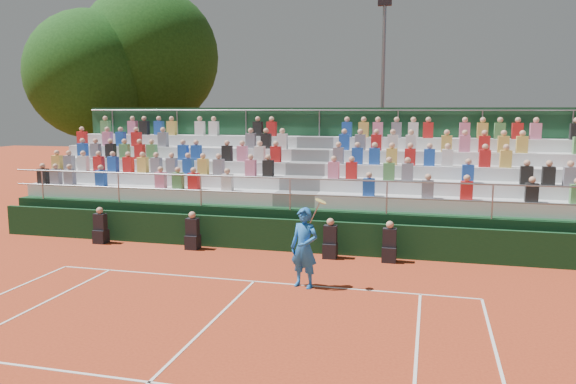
% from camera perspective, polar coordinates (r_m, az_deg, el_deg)
% --- Properties ---
extents(ground, '(90.00, 90.00, 0.00)m').
position_cam_1_polar(ground, '(14.42, -3.48, -9.07)').
color(ground, '#B03C1D').
rests_on(ground, ground).
extents(courtside_wall, '(20.00, 0.15, 1.00)m').
position_cam_1_polar(courtside_wall, '(17.26, -0.25, -4.41)').
color(courtside_wall, black).
rests_on(courtside_wall, ground).
extents(line_officials, '(9.70, 0.40, 1.19)m').
position_cam_1_polar(line_officials, '(17.15, -4.16, -4.60)').
color(line_officials, black).
rests_on(line_officials, ground).
extents(grandstand, '(20.00, 5.20, 4.40)m').
position_cam_1_polar(grandstand, '(20.24, 2.04, -0.81)').
color(grandstand, black).
rests_on(grandstand, ground).
extents(tennis_player, '(0.94, 0.66, 2.22)m').
position_cam_1_polar(tennis_player, '(13.72, 1.67, -5.67)').
color(tennis_player, blue).
rests_on(tennis_player, ground).
extents(tree_west, '(6.40, 6.40, 9.26)m').
position_cam_1_polar(tree_west, '(30.40, -19.41, 11.15)').
color(tree_west, '#392314').
rests_on(tree_west, ground).
extents(tree_east, '(7.38, 7.38, 10.74)m').
position_cam_1_polar(tree_east, '(31.36, -13.98, 13.09)').
color(tree_east, '#392314').
rests_on(tree_east, ground).
extents(floodlight_mast, '(0.60, 0.25, 9.22)m').
position_cam_1_polar(floodlight_mast, '(26.06, 9.61, 10.41)').
color(floodlight_mast, gray).
rests_on(floodlight_mast, ground).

